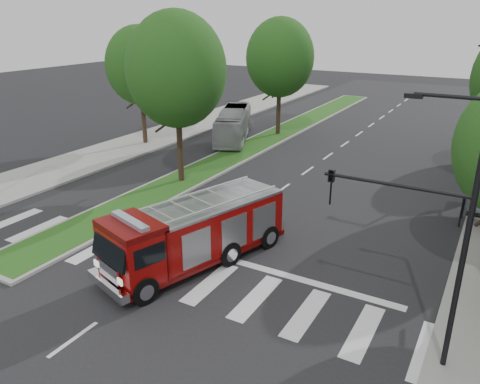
# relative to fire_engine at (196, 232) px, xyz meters

# --- Properties ---
(ground) EXTENTS (140.00, 140.00, 0.00)m
(ground) POSITION_rel_fire_engine_xyz_m (-0.59, 1.87, -1.39)
(ground) COLOR black
(ground) RESTS_ON ground
(sidewalk_left) EXTENTS (5.00, 80.00, 0.15)m
(sidewalk_left) POSITION_rel_fire_engine_xyz_m (-15.09, 11.87, -1.31)
(sidewalk_left) COLOR gray
(sidewalk_left) RESTS_ON ground
(median) EXTENTS (3.00, 50.00, 0.15)m
(median) POSITION_rel_fire_engine_xyz_m (-6.59, 19.87, -1.31)
(median) COLOR gray
(median) RESTS_ON ground
(tree_median_near) EXTENTS (5.80, 5.80, 10.16)m
(tree_median_near) POSITION_rel_fire_engine_xyz_m (-6.59, 7.87, 5.42)
(tree_median_near) COLOR black
(tree_median_near) RESTS_ON ground
(tree_median_far) EXTENTS (5.60, 5.60, 9.72)m
(tree_median_far) POSITION_rel_fire_engine_xyz_m (-6.59, 21.87, 5.10)
(tree_median_far) COLOR black
(tree_median_far) RESTS_ON ground
(tree_left_mid) EXTENTS (5.20, 5.20, 9.16)m
(tree_left_mid) POSITION_rel_fire_engine_xyz_m (-14.59, 13.87, 4.77)
(tree_left_mid) COLOR black
(tree_left_mid) RESTS_ON ground
(streetlight_right_near) EXTENTS (4.08, 0.22, 8.00)m
(streetlight_right_near) POSITION_rel_fire_engine_xyz_m (9.03, -1.63, 3.28)
(streetlight_right_near) COLOR black
(streetlight_right_near) RESTS_ON ground
(fire_engine) EXTENTS (4.86, 8.72, 2.90)m
(fire_engine) POSITION_rel_fire_engine_xyz_m (0.00, 0.00, 0.00)
(fire_engine) COLOR #540504
(fire_engine) RESTS_ON ground
(city_bus) EXTENTS (5.69, 9.28, 2.56)m
(city_bus) POSITION_rel_fire_engine_xyz_m (-9.24, 18.80, -0.11)
(city_bus) COLOR #B2B1B6
(city_bus) RESTS_ON ground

